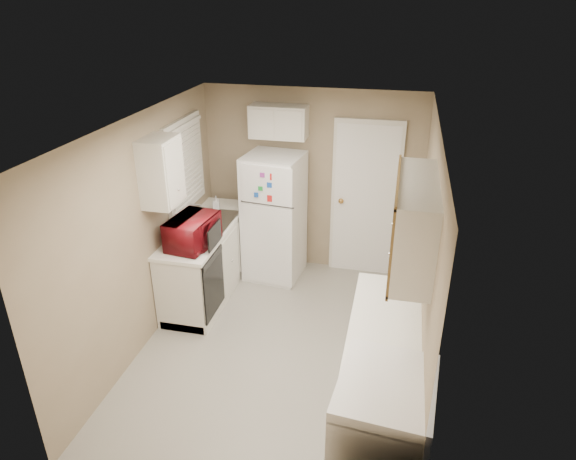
# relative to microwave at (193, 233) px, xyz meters

# --- Properties ---
(floor) EXTENTS (3.80, 3.80, 0.00)m
(floor) POSITION_rel_microwave_xyz_m (1.04, -0.40, -1.05)
(floor) COLOR #B8B4AB
(floor) RESTS_ON ground
(ceiling) EXTENTS (3.80, 3.80, 0.00)m
(ceiling) POSITION_rel_microwave_xyz_m (1.04, -0.40, 1.35)
(ceiling) COLOR white
(ceiling) RESTS_ON floor
(wall_left) EXTENTS (3.80, 3.80, 0.00)m
(wall_left) POSITION_rel_microwave_xyz_m (-0.36, -0.40, 0.15)
(wall_left) COLOR gray
(wall_left) RESTS_ON floor
(wall_right) EXTENTS (3.80, 3.80, 0.00)m
(wall_right) POSITION_rel_microwave_xyz_m (2.44, -0.40, 0.15)
(wall_right) COLOR gray
(wall_right) RESTS_ON floor
(wall_back) EXTENTS (2.80, 2.80, 0.00)m
(wall_back) POSITION_rel_microwave_xyz_m (1.04, 1.50, 0.15)
(wall_back) COLOR gray
(wall_back) RESTS_ON floor
(wall_front) EXTENTS (2.80, 2.80, 0.00)m
(wall_front) POSITION_rel_microwave_xyz_m (1.04, -2.30, 0.15)
(wall_front) COLOR gray
(wall_front) RESTS_ON floor
(left_counter) EXTENTS (0.60, 1.80, 0.90)m
(left_counter) POSITION_rel_microwave_xyz_m (-0.06, 0.50, -0.60)
(left_counter) COLOR silver
(left_counter) RESTS_ON floor
(dishwasher) EXTENTS (0.03, 0.58, 0.72)m
(dishwasher) POSITION_rel_microwave_xyz_m (0.23, -0.10, -0.56)
(dishwasher) COLOR black
(dishwasher) RESTS_ON floor
(sink) EXTENTS (0.54, 0.74, 0.16)m
(sink) POSITION_rel_microwave_xyz_m (-0.06, 0.65, -0.19)
(sink) COLOR gray
(sink) RESTS_ON left_counter
(microwave) EXTENTS (0.64, 0.41, 0.40)m
(microwave) POSITION_rel_microwave_xyz_m (0.00, 0.00, 0.00)
(microwave) COLOR maroon
(microwave) RESTS_ON left_counter
(soap_bottle) EXTENTS (0.10, 0.10, 0.18)m
(soap_bottle) POSITION_rel_microwave_xyz_m (-0.11, 1.02, -0.05)
(soap_bottle) COLOR white
(soap_bottle) RESTS_ON left_counter
(window_blinds) EXTENTS (0.10, 0.98, 1.08)m
(window_blinds) POSITION_rel_microwave_xyz_m (-0.32, 0.65, 0.55)
(window_blinds) COLOR silver
(window_blinds) RESTS_ON wall_left
(upper_cabinet_left) EXTENTS (0.30, 0.45, 0.70)m
(upper_cabinet_left) POSITION_rel_microwave_xyz_m (-0.21, -0.18, 0.75)
(upper_cabinet_left) COLOR silver
(upper_cabinet_left) RESTS_ON wall_left
(refrigerator) EXTENTS (0.75, 0.73, 1.65)m
(refrigerator) POSITION_rel_microwave_xyz_m (0.64, 1.11, -0.23)
(refrigerator) COLOR white
(refrigerator) RESTS_ON floor
(cabinet_over_fridge) EXTENTS (0.70, 0.30, 0.40)m
(cabinet_over_fridge) POSITION_rel_microwave_xyz_m (0.64, 1.35, 0.95)
(cabinet_over_fridge) COLOR silver
(cabinet_over_fridge) RESTS_ON wall_back
(interior_door) EXTENTS (0.86, 0.06, 2.08)m
(interior_door) POSITION_rel_microwave_xyz_m (1.74, 1.46, -0.03)
(interior_door) COLOR white
(interior_door) RESTS_ON floor
(right_counter) EXTENTS (0.60, 2.00, 0.90)m
(right_counter) POSITION_rel_microwave_xyz_m (2.14, -1.20, -0.60)
(right_counter) COLOR silver
(right_counter) RESTS_ON floor
(stove) EXTENTS (0.74, 0.88, 1.00)m
(stove) POSITION_rel_microwave_xyz_m (2.19, -1.83, -0.55)
(stove) COLOR white
(stove) RESTS_ON floor
(upper_cabinet_right) EXTENTS (0.30, 1.20, 0.70)m
(upper_cabinet_right) POSITION_rel_microwave_xyz_m (2.29, -0.90, 0.75)
(upper_cabinet_right) COLOR silver
(upper_cabinet_right) RESTS_ON wall_right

